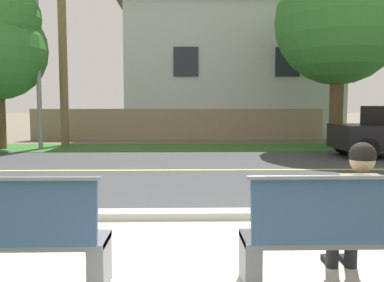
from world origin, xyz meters
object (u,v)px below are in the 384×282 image
Objects in this scene: seated_person_olive at (356,206)px; bench_right at (360,236)px; shade_tree_left at (344,11)px; streetlamp at (39,36)px.

bench_right is at bearing -101.27° from seated_person_olive.
bench_right is 0.26× the size of shade_tree_left.
streetlamp is at bearing 119.89° from bench_right.
bench_right is at bearing -110.62° from shade_tree_left.
shade_tree_left reaches higher than bench_right.
streetlamp is at bearing 120.40° from seated_person_olive.
streetlamp is (-6.53, 11.36, 3.51)m from bench_right.
seated_person_olive is 0.16× the size of shade_tree_left.
shade_tree_left is (4.33, 11.52, 4.48)m from bench_right.
shade_tree_left is (4.30, 11.35, 4.27)m from seated_person_olive.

